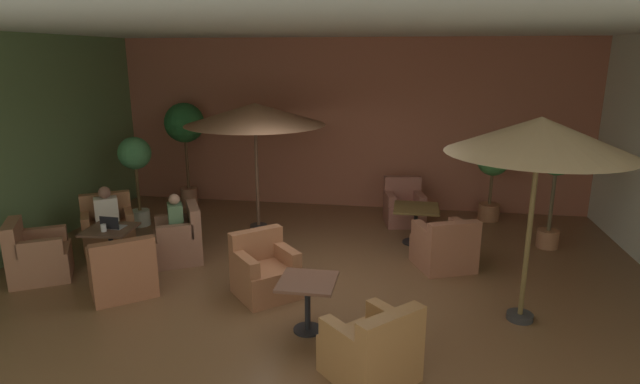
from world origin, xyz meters
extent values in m
cube|color=brown|center=(0.00, 0.00, -0.01)|extent=(9.97, 8.43, 0.02)
cube|color=#A35C44|center=(0.00, 4.18, 1.77)|extent=(9.97, 0.08, 3.54)
cube|color=silver|center=(0.00, 0.00, 3.57)|extent=(9.97, 8.43, 0.06)
cylinder|color=black|center=(-3.18, 0.13, 0.01)|extent=(0.35, 0.35, 0.02)
cylinder|color=black|center=(-3.18, 0.13, 0.31)|extent=(0.07, 0.07, 0.62)
cube|color=brown|center=(-3.18, 0.13, 0.63)|extent=(0.74, 0.74, 0.03)
cube|color=#975A3B|center=(-2.57, -0.63, 0.22)|extent=(1.09, 1.08, 0.44)
cube|color=#975A3B|center=(-2.40, -0.85, 0.65)|extent=(0.73, 0.63, 0.42)
cube|color=#975A3B|center=(-2.86, -0.80, 0.54)|extent=(0.47, 0.54, 0.21)
cube|color=#975A3B|center=(-2.34, -0.39, 0.54)|extent=(0.47, 0.54, 0.21)
cube|color=#906049|center=(-2.33, 0.60, 0.23)|extent=(0.97, 0.97, 0.46)
cube|color=#906049|center=(-2.09, 0.73, 0.68)|extent=(0.48, 0.71, 0.45)
cube|color=#906049|center=(-2.22, 0.32, 0.57)|extent=(0.54, 0.37, 0.24)
cube|color=#906049|center=(-2.51, 0.84, 0.57)|extent=(0.54, 0.37, 0.24)
cube|color=#9A613C|center=(-3.72, 0.94, 0.23)|extent=(1.06, 1.04, 0.45)
cube|color=#9A613C|center=(-3.88, 1.17, 0.68)|extent=(0.76, 0.58, 0.45)
cube|color=#9A613C|center=(-3.42, 1.10, 0.54)|extent=(0.41, 0.53, 0.18)
cube|color=#9A613C|center=(-3.98, 0.72, 0.54)|extent=(0.41, 0.53, 0.18)
cube|color=#996246|center=(-4.02, -0.36, 0.23)|extent=(1.05, 1.03, 0.45)
cube|color=#996246|center=(-4.28, -0.52, 0.68)|extent=(0.52, 0.71, 0.45)
cube|color=#996246|center=(-4.13, -0.09, 0.57)|extent=(0.60, 0.43, 0.23)
cube|color=#996246|center=(-3.83, -0.60, 0.57)|extent=(0.60, 0.43, 0.23)
cylinder|color=black|center=(0.12, -1.19, 0.01)|extent=(0.35, 0.35, 0.02)
cylinder|color=black|center=(0.12, -1.19, 0.31)|extent=(0.07, 0.07, 0.62)
cube|color=brown|center=(0.12, -1.19, 0.63)|extent=(0.66, 0.66, 0.03)
cube|color=#9F6A3B|center=(0.91, -1.97, 0.21)|extent=(1.10, 1.10, 0.41)
cube|color=#9F6A3B|center=(1.12, -2.18, 0.62)|extent=(0.66, 0.67, 0.41)
cube|color=#9F6A3B|center=(0.65, -2.16, 0.52)|extent=(0.53, 0.53, 0.22)
cube|color=#9F6A3B|center=(1.10, -1.71, 0.52)|extent=(0.53, 0.53, 0.22)
cube|color=#9C603F|center=(-0.61, -0.37, 0.22)|extent=(1.06, 1.06, 0.43)
cube|color=#9C603F|center=(-0.80, -0.15, 0.65)|extent=(0.67, 0.62, 0.43)
cube|color=#9C603F|center=(-0.36, -0.19, 0.54)|extent=(0.49, 0.53, 0.21)
cube|color=#9C603F|center=(-0.81, -0.60, 0.54)|extent=(0.49, 0.53, 0.21)
cylinder|color=black|center=(1.42, 2.03, 0.01)|extent=(0.43, 0.43, 0.02)
cylinder|color=black|center=(1.42, 2.03, 0.31)|extent=(0.07, 0.07, 0.62)
cube|color=brown|center=(1.42, 2.03, 0.63)|extent=(0.77, 0.77, 0.03)
cube|color=#9C5C4C|center=(1.22, 3.09, 0.21)|extent=(0.85, 0.87, 0.41)
cube|color=#9C5C4C|center=(1.16, 3.37, 0.65)|extent=(0.74, 0.30, 0.47)
cube|color=#9C5C4C|center=(1.50, 3.10, 0.51)|extent=(0.25, 0.60, 0.20)
cube|color=#9C5C4C|center=(0.94, 2.99, 0.51)|extent=(0.25, 0.60, 0.20)
cube|color=#9F6045|center=(1.83, 1.04, 0.22)|extent=(1.04, 1.03, 0.44)
cube|color=#9F6045|center=(1.95, 0.76, 0.63)|extent=(0.80, 0.46, 0.38)
cube|color=#9F6045|center=(1.52, 0.96, 0.56)|extent=(0.38, 0.63, 0.24)
cube|color=#9F6045|center=(2.10, 1.20, 0.56)|extent=(0.38, 0.63, 0.24)
cylinder|color=#2D2D2D|center=(2.68, -0.50, 0.04)|extent=(0.32, 0.32, 0.08)
cylinder|color=brown|center=(2.68, -0.50, 1.24)|extent=(0.06, 0.06, 2.47)
cone|color=#D7B283|center=(2.68, -0.50, 2.31)|extent=(2.11, 2.11, 0.42)
cylinder|color=#2D2D2D|center=(-1.50, 2.32, 0.04)|extent=(0.32, 0.32, 0.08)
cylinder|color=brown|center=(-1.50, 2.32, 1.16)|extent=(0.06, 0.06, 2.31)
cone|color=#976748|center=(-1.50, 2.32, 2.17)|extent=(2.54, 2.54, 0.39)
cylinder|color=silver|center=(-3.80, 2.15, 0.15)|extent=(0.36, 0.36, 0.30)
cylinder|color=brown|center=(-3.80, 2.15, 0.73)|extent=(0.06, 0.06, 0.86)
sphere|color=#43844E|center=(-3.80, 2.15, 1.42)|extent=(0.61, 0.61, 0.61)
cylinder|color=#A16440|center=(2.88, 3.60, 0.16)|extent=(0.41, 0.41, 0.33)
cylinder|color=brown|center=(2.88, 3.60, 0.64)|extent=(0.06, 0.06, 0.63)
sphere|color=#458B42|center=(2.88, 3.60, 1.22)|extent=(0.62, 0.62, 0.62)
cylinder|color=#A16543|center=(3.65, 2.20, 0.15)|extent=(0.36, 0.36, 0.30)
cylinder|color=brown|center=(3.65, 2.20, 0.81)|extent=(0.06, 0.06, 1.01)
sphere|color=#3B8842|center=(3.65, 2.20, 1.58)|extent=(0.62, 0.62, 0.62)
cylinder|color=#A46B4E|center=(-3.39, 3.51, 0.21)|extent=(0.35, 0.35, 0.41)
cylinder|color=brown|center=(-3.39, 3.51, 0.94)|extent=(0.06, 0.06, 1.06)
sphere|color=#22592A|center=(-3.39, 3.51, 1.82)|extent=(0.83, 0.83, 0.83)
cube|color=silver|center=(-3.72, 0.94, 0.67)|extent=(0.44, 0.40, 0.43)
sphere|color=#8A5C49|center=(-3.72, 0.94, 0.98)|extent=(0.20, 0.20, 0.20)
cube|color=#53744F|center=(-2.33, 0.60, 0.70)|extent=(0.35, 0.39, 0.49)
sphere|color=#A1765F|center=(-2.33, 0.60, 1.02)|extent=(0.17, 0.17, 0.17)
cylinder|color=white|center=(-3.19, -0.01, 0.71)|extent=(0.08, 0.08, 0.11)
cube|color=#9EA0A5|center=(-3.14, 0.20, 0.66)|extent=(0.32, 0.23, 0.01)
cube|color=black|center=(-3.15, 0.09, 0.76)|extent=(0.31, 0.02, 0.19)
camera|label=1|loc=(1.17, -6.61, 3.19)|focal=28.87mm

